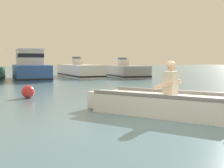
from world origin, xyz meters
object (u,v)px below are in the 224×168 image
at_px(rowboat_with_person, 161,103).
at_px(mooring_buoy, 28,92).
at_px(moored_boat_white, 79,71).
at_px(moored_boat_grey, 125,72).
at_px(moored_boat_blue, 30,68).

relative_size(rowboat_with_person, mooring_buoy, 8.51).
xyz_separation_m(rowboat_with_person, moored_boat_white, (3.75, 15.13, 0.17)).
relative_size(rowboat_with_person, moored_boat_grey, 0.71).
bearing_deg(moored_boat_blue, mooring_buoy, -102.01).
height_order(moored_boat_grey, mooring_buoy, moored_boat_grey).
distance_m(rowboat_with_person, moored_boat_blue, 13.61).
xyz_separation_m(moored_boat_blue, moored_boat_white, (3.82, 1.53, -0.30)).
xyz_separation_m(moored_boat_blue, mooring_buoy, (-1.98, -9.31, -0.51)).
height_order(moored_boat_blue, moored_boat_white, moored_boat_blue).
height_order(moored_boat_blue, mooring_buoy, moored_boat_blue).
distance_m(rowboat_with_person, moored_boat_grey, 14.84).
distance_m(moored_boat_white, mooring_buoy, 12.30).
bearing_deg(moored_boat_blue, moored_boat_white, 21.78).
height_order(rowboat_with_person, moored_boat_blue, moored_boat_blue).
bearing_deg(moored_boat_white, rowboat_with_person, -103.94).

